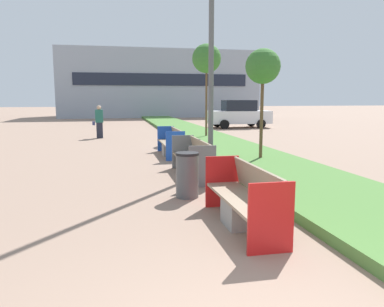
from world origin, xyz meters
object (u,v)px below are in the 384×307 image
Objects in this scene: bench_blue_frame at (171,145)px; sapling_tree_near at (263,67)px; bench_grey_frame at (193,162)px; pedestrian_walking at (99,122)px; parked_car_distant at (239,114)px; litter_bin at (187,175)px; bench_red_frame at (244,203)px; sapling_tree_far at (207,59)px.

bench_blue_frame is 4.11m from sapling_tree_near.
pedestrian_walking reaches higher than bench_grey_frame.
bench_grey_frame is 1.51× the size of pedestrian_walking.
parked_car_distant is at bearing 67.06° from bench_grey_frame.
litter_bin is 0.26× the size of sapling_tree_near.
litter_bin is at bearing -95.50° from bench_blue_frame.
sapling_tree_far is (2.43, 12.20, 3.44)m from bench_red_frame.
sapling_tree_far is (2.43, 4.72, 3.44)m from bench_blue_frame.
bench_red_frame is at bearing -79.19° from pedestrian_walking.
sapling_tree_far is at bearing 73.95° from litter_bin.
pedestrian_walking is 10.32m from parked_car_distant.
sapling_tree_far reaches higher than bench_red_frame.
bench_red_frame is at bearing -90.01° from bench_blue_frame.
sapling_tree_near reaches higher than bench_blue_frame.
parked_car_distant is (3.94, 13.58, -1.97)m from sapling_tree_near.
bench_grey_frame is at bearing 89.96° from bench_red_frame.
parked_car_distant is at bearing 73.83° from sapling_tree_near.
sapling_tree_far reaches higher than sapling_tree_near.
bench_blue_frame is (-0.00, 3.63, -0.00)m from bench_grey_frame.
litter_bin is (-0.54, -5.62, 0.08)m from bench_blue_frame.
sapling_tree_far reaches higher than litter_bin.
bench_red_frame is 1.36× the size of pedestrian_walking.
bench_blue_frame is at bearing -117.26° from sapling_tree_far.
bench_red_frame is 1.94m from litter_bin.
litter_bin is 0.20× the size of sapling_tree_far.
sapling_tree_far is at bearing 90.00° from sapling_tree_near.
pedestrian_walking is (-2.11, 12.02, 0.37)m from litter_bin.
bench_grey_frame is at bearing -89.97° from bench_blue_frame.
litter_bin is 18.38m from parked_car_distant.
sapling_tree_far is (2.43, 8.36, 3.43)m from bench_grey_frame.
bench_blue_frame is 5.64m from litter_bin.
parked_car_distant reaches higher than bench_grey_frame.
sapling_tree_near is at bearing 31.13° from bench_grey_frame.
sapling_tree_far is at bearing 78.72° from bench_red_frame.
bench_grey_frame is 2.70× the size of litter_bin.
pedestrian_walking is (-2.65, 6.41, 0.45)m from bench_blue_frame.
parked_car_distant is at bearing 67.91° from litter_bin.
bench_red_frame is 0.96× the size of bench_blue_frame.
litter_bin is 11.27m from sapling_tree_far.
pedestrian_walking is 0.38× the size of parked_car_distant.
litter_bin is at bearing 106.17° from bench_red_frame.
bench_red_frame and bench_grey_frame have the same top height.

